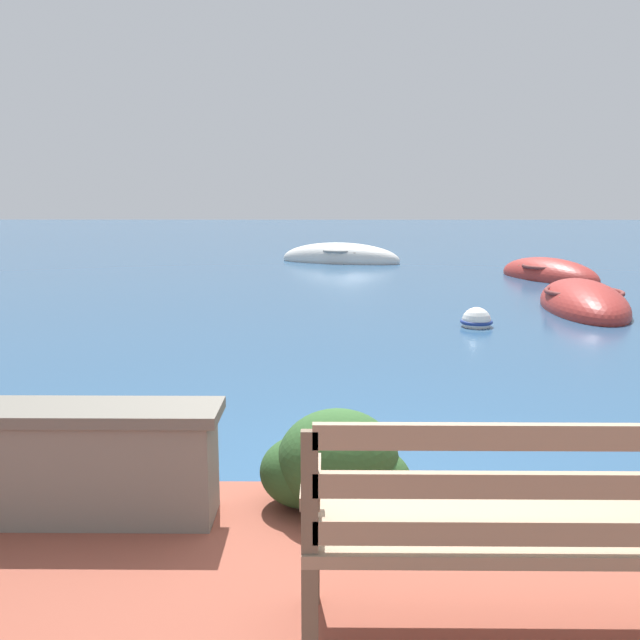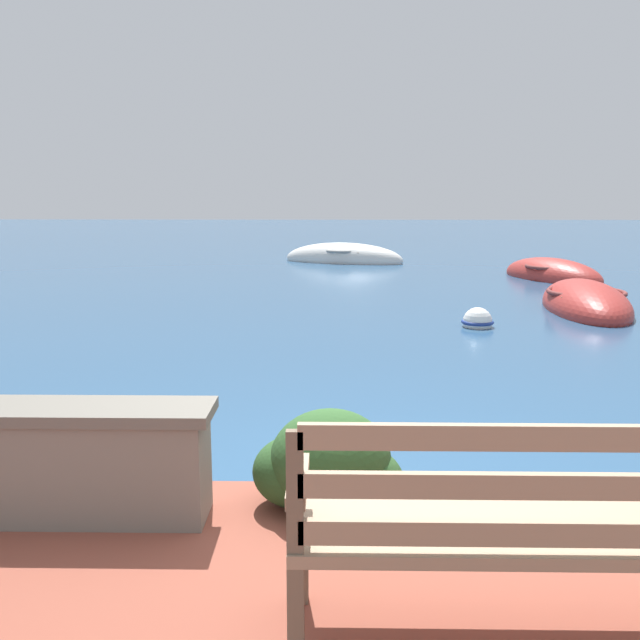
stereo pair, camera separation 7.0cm
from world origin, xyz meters
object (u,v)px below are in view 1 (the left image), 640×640
Objects in this scene: rowboat_far at (340,259)px; rowboat_nearest at (583,305)px; mooring_buoy at (476,322)px; park_bench at (518,523)px; rowboat_mid at (549,276)px.

rowboat_nearest is at bearing -44.20° from rowboat_far.
rowboat_far is 9.03m from mooring_buoy.
park_bench is at bearing -15.38° from rowboat_nearest.
park_bench reaches higher than rowboat_nearest.
park_bench is at bearing -69.96° from rowboat_far.
park_bench reaches higher than rowboat_mid.
rowboat_far is (-0.36, 16.28, -0.63)m from park_bench.
mooring_buoy is at bearing -48.35° from rowboat_nearest.
rowboat_mid is 6.04m from mooring_buoy.
rowboat_far is at bearing 27.03° from rowboat_mid.
park_bench is 9.53m from rowboat_nearest.
rowboat_mid is at bearing 73.32° from park_bench.
park_bench is at bearing -100.67° from mooring_buoy.
park_bench is 16.29m from rowboat_far.
rowboat_mid reaches higher than mooring_buoy.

